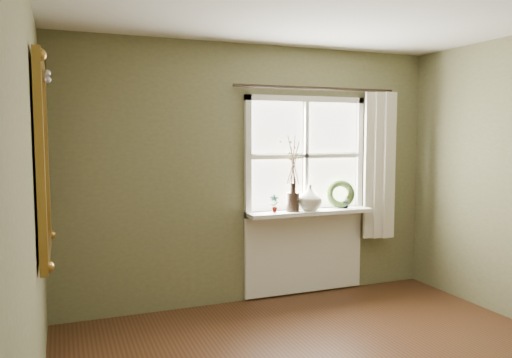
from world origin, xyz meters
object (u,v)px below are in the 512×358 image
object	(u,v)px
gilt_mirror	(42,158)
cream_vase	(310,197)
wreath	(340,197)
dark_jug	(293,202)

from	to	relation	value
gilt_mirror	cream_vase	bearing A→B (deg)	17.35
wreath	cream_vase	bearing A→B (deg)	-149.35
wreath	gilt_mirror	size ratio (longest dim) A/B	0.22
wreath	gilt_mirror	world-z (taller)	gilt_mirror
wreath	dark_jug	bearing A→B (deg)	-151.29
cream_vase	wreath	size ratio (longest dim) A/B	0.87
dark_jug	gilt_mirror	size ratio (longest dim) A/B	0.14
cream_vase	gilt_mirror	size ratio (longest dim) A/B	0.19
cream_vase	wreath	world-z (taller)	wreath
dark_jug	cream_vase	xyz separation A→B (m)	(0.19, 0.00, 0.04)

